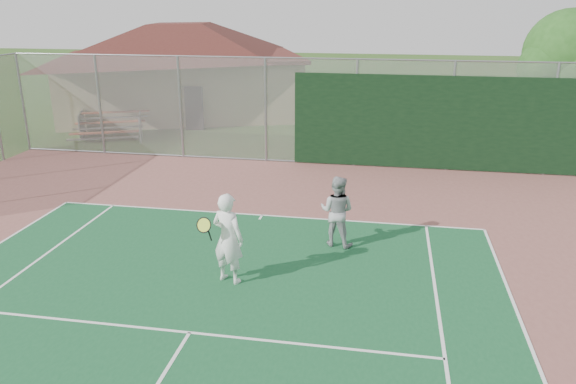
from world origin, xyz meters
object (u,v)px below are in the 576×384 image
object	(u,v)px
bleachers	(110,125)
player_white_front	(228,239)
tree	(570,56)
clubhouse	(182,60)
player_grey_back	(337,212)

from	to	relation	value
bleachers	player_white_front	size ratio (longest dim) A/B	1.77
bleachers	tree	bearing A→B (deg)	-18.05
clubhouse	bleachers	distance (m)	6.02
bleachers	player_white_front	bearing A→B (deg)	-76.49
player_white_front	player_grey_back	size ratio (longest dim) A/B	1.13
tree	player_white_front	world-z (taller)	tree
clubhouse	player_white_front	xyz separation A→B (m)	(6.98, -16.60, -1.66)
bleachers	tree	distance (m)	17.54
clubhouse	bleachers	xyz separation A→B (m)	(-1.09, -5.56, -2.05)
bleachers	clubhouse	bearing A→B (deg)	56.30
player_white_front	player_grey_back	xyz separation A→B (m)	(1.90, 2.11, -0.11)
bleachers	player_grey_back	size ratio (longest dim) A/B	1.99
clubhouse	bleachers	world-z (taller)	clubhouse
player_grey_back	player_white_front	bearing A→B (deg)	60.85
player_white_front	player_grey_back	distance (m)	2.84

